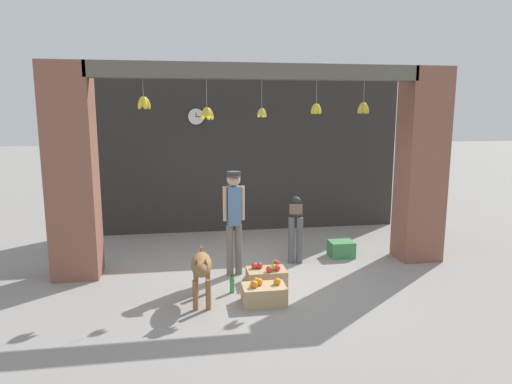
% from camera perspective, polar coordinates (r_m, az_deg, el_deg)
% --- Properties ---
extents(ground_plane, '(60.00, 60.00, 0.00)m').
position_cam_1_polar(ground_plane, '(7.49, 0.49, -9.99)').
color(ground_plane, gray).
extents(shop_back_wall, '(7.02, 0.12, 3.29)m').
position_cam_1_polar(shop_back_wall, '(9.80, -2.16, 4.62)').
color(shop_back_wall, '#2D2B28').
rests_on(shop_back_wall, ground_plane).
extents(shop_pillar_left, '(0.70, 0.60, 3.29)m').
position_cam_1_polar(shop_pillar_left, '(7.49, -22.02, 2.24)').
color(shop_pillar_left, brown).
rests_on(shop_pillar_left, ground_plane).
extents(shop_pillar_right, '(0.70, 0.60, 3.29)m').
position_cam_1_polar(shop_pillar_right, '(8.33, 19.95, 3.08)').
color(shop_pillar_right, brown).
rests_on(shop_pillar_right, ground_plane).
extents(storefront_awning, '(5.12, 0.25, 0.87)m').
position_cam_1_polar(storefront_awning, '(7.18, 0.28, 14.55)').
color(storefront_awning, '#5B564C').
extents(dog, '(0.31, 1.01, 0.73)m').
position_cam_1_polar(dog, '(6.23, -6.84, -9.33)').
color(dog, olive).
rests_on(dog, ground_plane).
extents(shopkeeper, '(0.34, 0.28, 1.66)m').
position_cam_1_polar(shopkeeper, '(7.13, -2.78, -2.85)').
color(shopkeeper, '#6B665B').
rests_on(shopkeeper, ground_plane).
extents(worker_stooping, '(0.37, 0.79, 1.04)m').
position_cam_1_polar(worker_stooping, '(7.97, 4.98, -3.59)').
color(worker_stooping, '#56565B').
rests_on(worker_stooping, ground_plane).
extents(fruit_crate_oranges, '(0.59, 0.39, 0.34)m').
position_cam_1_polar(fruit_crate_oranges, '(6.31, 0.97, -12.56)').
color(fruit_crate_oranges, tan).
rests_on(fruit_crate_oranges, ground_plane).
extents(fruit_crate_apples, '(0.59, 0.40, 0.31)m').
position_cam_1_polar(fruit_crate_apples, '(7.00, 1.37, -10.33)').
color(fruit_crate_apples, tan).
rests_on(fruit_crate_apples, ground_plane).
extents(produce_box_green, '(0.43, 0.36, 0.28)m').
position_cam_1_polar(produce_box_green, '(8.35, 10.59, -7.00)').
color(produce_box_green, '#42844C').
rests_on(produce_box_green, ground_plane).
extents(water_bottle, '(0.07, 0.07, 0.26)m').
position_cam_1_polar(water_bottle, '(6.67, -3.02, -11.46)').
color(water_bottle, '#38934C').
rests_on(water_bottle, ground_plane).
extents(wall_clock, '(0.35, 0.03, 0.35)m').
position_cam_1_polar(wall_clock, '(9.62, -7.50, 9.33)').
color(wall_clock, black).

